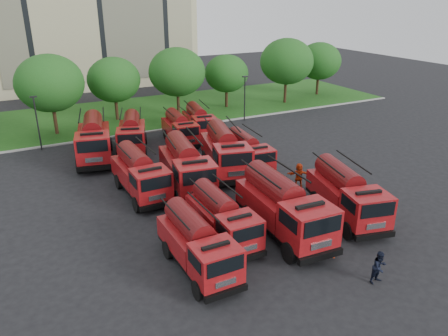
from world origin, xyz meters
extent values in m
plane|color=black|center=(0.00, 0.00, 0.00)|extent=(140.00, 140.00, 0.00)
cube|color=#194612|center=(0.00, 26.00, 0.06)|extent=(70.00, 16.00, 0.12)
cube|color=gray|center=(0.00, 17.90, 0.07)|extent=(70.00, 0.30, 0.14)
cube|color=#C3BA91|center=(2.00, 48.00, 12.50)|extent=(30.00, 14.00, 25.00)
cube|color=black|center=(2.00, 40.90, 12.50)|extent=(28.00, 0.15, 22.00)
cylinder|color=#382314|center=(-8.00, 21.50, 1.40)|extent=(0.36, 0.36, 2.80)
ellipsoid|color=#1A4B15|center=(-8.00, 21.50, 5.36)|extent=(6.72, 6.72, 5.71)
cylinder|color=#382314|center=(-1.00, 24.00, 1.22)|extent=(0.36, 0.36, 2.45)
ellipsoid|color=#1A4B15|center=(-1.00, 24.00, 4.69)|extent=(5.88, 5.88, 5.00)
cylinder|color=#382314|center=(6.00, 22.50, 1.36)|extent=(0.36, 0.36, 2.73)
ellipsoid|color=#1A4B15|center=(6.00, 22.50, 5.23)|extent=(6.55, 6.55, 5.57)
cylinder|color=#382314|center=(13.00, 23.50, 1.14)|extent=(0.36, 0.36, 2.27)
ellipsoid|color=#1A4B15|center=(13.00, 23.50, 4.36)|extent=(5.46, 5.46, 4.64)
cylinder|color=#382314|center=(21.00, 22.00, 1.43)|extent=(0.36, 0.36, 2.87)
ellipsoid|color=#1A4B15|center=(21.00, 22.00, 5.49)|extent=(6.89, 6.89, 5.85)
cylinder|color=#382314|center=(28.00, 24.00, 1.26)|extent=(0.36, 0.36, 2.52)
ellipsoid|color=#1A4B15|center=(28.00, 24.00, 4.82)|extent=(6.05, 6.05, 5.14)
cylinder|color=black|center=(-10.00, 17.20, 2.50)|extent=(0.14, 0.14, 5.00)
cube|color=black|center=(-10.00, 17.20, 5.05)|extent=(0.60, 0.25, 0.12)
cylinder|color=black|center=(12.00, 17.20, 2.50)|extent=(0.14, 0.14, 5.00)
cube|color=black|center=(12.00, 17.20, 5.05)|extent=(0.60, 0.25, 0.12)
cube|color=black|center=(-4.83, -6.86, 0.59)|extent=(2.13, 6.39, 0.27)
cube|color=black|center=(-4.81, -10.09, 0.55)|extent=(2.28, 0.24, 0.32)
cube|color=maroon|center=(-4.82, -9.04, 1.62)|extent=(2.24, 2.02, 1.78)
cube|color=black|center=(-4.81, -10.07, 2.03)|extent=(1.91, 0.06, 0.77)
cube|color=maroon|center=(-4.83, -5.85, 1.32)|extent=(2.25, 4.20, 1.19)
cylinder|color=#510A0C|center=(-4.83, -5.85, 2.29)|extent=(1.39, 3.84, 1.37)
cylinder|color=black|center=(-5.87, -9.23, 0.50)|extent=(0.32, 1.00, 1.00)
cylinder|color=black|center=(-3.77, -9.22, 0.50)|extent=(0.32, 1.00, 1.00)
cylinder|color=black|center=(-5.89, -5.22, 0.50)|extent=(0.32, 1.00, 1.00)
cylinder|color=black|center=(-3.79, -5.21, 0.50)|extent=(0.32, 1.00, 1.00)
cube|color=black|center=(-2.30, -4.84, 0.58)|extent=(2.11, 6.23, 0.27)
cube|color=black|center=(-2.34, -7.99, 0.53)|extent=(2.22, 0.25, 0.31)
cube|color=maroon|center=(-2.33, -6.97, 1.57)|extent=(2.20, 1.98, 1.73)
cube|color=black|center=(-2.34, -7.96, 1.97)|extent=(1.86, 0.07, 0.75)
cube|color=maroon|center=(-2.29, -3.87, 1.29)|extent=(2.22, 4.10, 1.15)
cylinder|color=#510A0C|center=(-2.29, -3.87, 2.23)|extent=(1.37, 3.74, 1.33)
cylinder|color=black|center=(-3.35, -7.13, 0.49)|extent=(0.32, 0.98, 0.98)
cylinder|color=black|center=(-1.31, -7.16, 0.49)|extent=(0.32, 0.98, 0.98)
cylinder|color=black|center=(-3.30, -3.23, 0.49)|extent=(0.32, 0.98, 0.98)
cylinder|color=black|center=(-1.26, -3.26, 0.49)|extent=(0.32, 0.98, 0.98)
cube|color=black|center=(1.25, -5.94, 0.72)|extent=(2.97, 7.86, 0.33)
cube|color=black|center=(1.03, -9.85, 0.66)|extent=(2.77, 0.43, 0.39)
cube|color=maroon|center=(1.10, -8.58, 1.96)|extent=(2.84, 2.58, 2.15)
cube|color=black|center=(1.03, -9.81, 2.46)|extent=(2.32, 0.19, 0.94)
cube|color=maroon|center=(1.32, -4.72, 1.60)|extent=(2.99, 5.22, 1.43)
cylinder|color=#510A0C|center=(1.32, -4.72, 2.77)|extent=(1.92, 4.72, 1.66)
cylinder|color=black|center=(-0.18, -8.73, 0.61)|extent=(0.45, 1.23, 1.21)
cylinder|color=black|center=(2.35, -8.87, 0.61)|extent=(0.45, 1.23, 1.21)
cylinder|color=black|center=(0.10, -3.88, 0.61)|extent=(0.45, 1.23, 1.21)
cylinder|color=black|center=(2.63, -4.02, 0.61)|extent=(0.45, 1.23, 1.21)
cube|color=black|center=(6.10, -6.07, 0.66)|extent=(3.94, 7.45, 0.30)
cube|color=black|center=(5.25, -9.57, 0.61)|extent=(2.52, 0.84, 0.36)
cube|color=maroon|center=(5.53, -8.43, 1.80)|extent=(2.94, 2.75, 1.98)
cube|color=black|center=(5.26, -9.54, 2.26)|extent=(2.08, 0.55, 0.86)
cube|color=maroon|center=(6.36, -4.98, 1.47)|extent=(3.51, 5.12, 1.32)
cylinder|color=#510A0C|center=(6.36, -4.98, 2.55)|extent=(2.48, 4.50, 1.52)
cylinder|color=black|center=(4.35, -8.36, 0.56)|extent=(0.61, 1.17, 1.12)
cylinder|color=black|center=(6.61, -8.90, 0.56)|extent=(0.61, 1.17, 1.12)
cylinder|color=black|center=(5.39, -4.02, 0.56)|extent=(0.61, 1.17, 1.12)
cylinder|color=black|center=(7.66, -4.57, 0.56)|extent=(0.61, 1.17, 1.12)
cube|color=black|center=(-4.67, 3.48, 0.64)|extent=(2.39, 6.98, 0.30)
cube|color=black|center=(-4.61, -0.04, 0.59)|extent=(2.48, 0.29, 0.35)
cube|color=maroon|center=(-4.63, 1.10, 1.76)|extent=(2.46, 2.22, 1.93)
cube|color=black|center=(-4.62, -0.01, 2.21)|extent=(2.08, 0.08, 0.84)
cube|color=maroon|center=(-4.69, 4.57, 1.44)|extent=(2.50, 4.60, 1.29)
cylinder|color=#510A0C|center=(-4.69, 4.57, 2.49)|extent=(1.55, 4.19, 1.49)
cylinder|color=black|center=(-5.77, 0.89, 0.55)|extent=(0.36, 1.10, 1.09)
cylinder|color=black|center=(-3.49, 0.92, 0.55)|extent=(0.36, 1.10, 1.09)
cylinder|color=black|center=(-5.84, 5.25, 0.55)|extent=(0.36, 1.10, 1.09)
cylinder|color=black|center=(-3.56, 5.29, 0.55)|extent=(0.36, 1.10, 1.09)
cube|color=black|center=(-1.31, 2.89, 0.71)|extent=(3.70, 7.96, 0.33)
cube|color=black|center=(-1.92, -0.95, 0.66)|extent=(2.75, 0.70, 0.38)
cube|color=maroon|center=(-1.73, 0.29, 1.94)|extent=(3.03, 2.80, 2.13)
cube|color=black|center=(-1.92, -0.92, 2.44)|extent=(2.28, 0.42, 0.93)
cube|color=maroon|center=(-1.12, 4.07, 1.59)|extent=(3.44, 5.40, 1.42)
cylinder|color=#510A0C|center=(-1.12, 4.07, 2.75)|extent=(2.35, 4.80, 1.64)
cylinder|color=black|center=(-3.00, 0.28, 0.60)|extent=(0.57, 1.25, 1.20)
cylinder|color=black|center=(-0.52, -0.12, 0.60)|extent=(0.57, 1.25, 1.20)
cylinder|color=black|center=(-2.24, 5.03, 0.60)|extent=(0.57, 1.25, 1.20)
cylinder|color=black|center=(0.24, 4.63, 0.60)|extent=(0.57, 1.25, 1.20)
cube|color=black|center=(2.82, 4.57, 0.71)|extent=(4.35, 8.04, 0.33)
cube|color=black|center=(1.85, 0.81, 0.66)|extent=(2.72, 0.95, 0.38)
cube|color=maroon|center=(2.17, 2.03, 1.94)|extent=(3.20, 3.00, 2.13)
cube|color=black|center=(1.86, 0.84, 2.43)|extent=(2.24, 0.63, 0.93)
cube|color=maroon|center=(3.12, 5.73, 1.59)|extent=(3.85, 5.54, 1.42)
cylinder|color=#510A0C|center=(3.12, 5.73, 2.75)|extent=(2.74, 4.86, 1.64)
cylinder|color=black|center=(0.89, 2.13, 0.60)|extent=(0.67, 1.26, 1.20)
cylinder|color=black|center=(3.33, 1.50, 0.60)|extent=(0.67, 1.26, 1.20)
cylinder|color=black|center=(2.10, 6.79, 0.60)|extent=(0.67, 1.26, 1.20)
cylinder|color=black|center=(4.53, 6.16, 0.60)|extent=(0.67, 1.26, 1.20)
cube|color=black|center=(4.83, 4.31, 0.58)|extent=(2.66, 6.38, 0.27)
cube|color=black|center=(4.51, 1.19, 0.53)|extent=(2.23, 0.45, 0.31)
cube|color=maroon|center=(4.61, 2.20, 1.57)|extent=(2.36, 2.16, 1.73)
cube|color=black|center=(4.51, 1.21, 1.97)|extent=(1.85, 0.23, 0.75)
cube|color=maroon|center=(4.93, 5.28, 1.28)|extent=(2.58, 4.28, 1.15)
cylinder|color=#510A0C|center=(4.93, 5.28, 2.23)|extent=(1.70, 3.84, 1.33)
cylinder|color=black|center=(3.58, 2.13, 0.49)|extent=(0.41, 1.00, 0.97)
cylinder|color=black|center=(5.61, 1.92, 0.49)|extent=(0.41, 1.00, 0.97)
cylinder|color=black|center=(3.98, 6.01, 0.49)|extent=(0.41, 1.00, 0.97)
cylinder|color=black|center=(6.00, 5.80, 0.49)|extent=(0.41, 1.00, 0.97)
cube|color=black|center=(-6.02, 12.37, 0.73)|extent=(4.22, 8.20, 0.34)
cube|color=black|center=(-6.88, 8.50, 0.67)|extent=(2.79, 0.88, 0.39)
cube|color=maroon|center=(-6.60, 9.75, 1.99)|extent=(3.21, 3.00, 2.18)
cube|color=black|center=(-6.88, 8.53, 2.49)|extent=(2.30, 0.57, 0.95)
cube|color=maroon|center=(-5.75, 13.57, 1.62)|extent=(3.80, 5.62, 1.45)
cylinder|color=#510A0C|center=(-5.75, 13.57, 2.81)|extent=(2.66, 4.95, 1.68)
cylinder|color=black|center=(-7.91, 9.81, 0.62)|extent=(0.65, 1.29, 1.23)
cylinder|color=black|center=(-5.40, 9.25, 0.62)|extent=(0.65, 1.29, 1.23)
cylinder|color=black|center=(-6.83, 14.61, 0.62)|extent=(0.65, 1.29, 1.23)
cylinder|color=black|center=(-4.32, 14.05, 0.62)|extent=(0.65, 1.29, 1.23)
cube|color=black|center=(-2.41, 13.16, 0.64)|extent=(4.26, 7.23, 0.29)
cube|color=black|center=(-3.48, 9.85, 0.59)|extent=(2.41, 0.99, 0.34)
cube|color=maroon|center=(-3.13, 10.92, 1.74)|extent=(2.95, 2.79, 1.91)
cube|color=black|center=(-3.47, 9.88, 2.18)|extent=(1.97, 0.68, 0.83)
cube|color=maroon|center=(-2.08, 14.19, 1.42)|extent=(3.68, 5.03, 1.28)
cylinder|color=#510A0C|center=(-2.08, 14.19, 2.46)|extent=(2.67, 4.37, 1.47)
cylinder|color=black|center=(-4.27, 11.08, 0.54)|extent=(0.66, 1.13, 1.08)
cylinder|color=black|center=(-2.12, 10.39, 0.54)|extent=(0.66, 1.13, 1.08)
cylinder|color=black|center=(-2.94, 15.19, 0.54)|extent=(0.66, 1.13, 1.08)
cylinder|color=black|center=(-0.79, 14.49, 0.54)|extent=(0.66, 1.13, 1.08)
cube|color=black|center=(2.39, 13.23, 0.57)|extent=(2.62, 6.34, 0.26)
cube|color=black|center=(2.09, 10.12, 0.53)|extent=(2.22, 0.43, 0.31)
cube|color=maroon|center=(2.19, 11.13, 1.57)|extent=(2.34, 2.14, 1.72)
cube|color=black|center=(2.09, 10.14, 1.96)|extent=(1.85, 0.22, 0.75)
cube|color=maroon|center=(2.49, 14.20, 1.28)|extent=(2.55, 4.25, 1.15)
cylinder|color=#510A0C|center=(2.49, 14.20, 2.22)|extent=(1.68, 3.82, 1.32)
cylinder|color=black|center=(1.16, 11.05, 0.49)|extent=(0.40, 1.00, 0.97)
cylinder|color=black|center=(3.18, 10.85, 0.49)|extent=(0.40, 1.00, 0.97)
cylinder|color=black|center=(1.54, 14.91, 0.49)|extent=(0.40, 1.00, 0.97)
cylinder|color=black|center=(3.56, 14.72, 0.49)|extent=(0.40, 1.00, 0.97)
cube|color=black|center=(5.02, 14.46, 0.59)|extent=(3.19, 6.62, 0.27)
cube|color=black|center=(4.45, 11.29, 0.54)|extent=(2.27, 0.63, 0.32)
cube|color=maroon|center=(4.63, 12.31, 1.61)|extent=(2.54, 2.36, 1.77)
cube|color=black|center=(4.45, 11.31, 2.02)|extent=(1.88, 0.38, 0.77)
cube|color=maroon|center=(5.20, 15.44, 1.32)|extent=(2.93, 4.50, 1.18)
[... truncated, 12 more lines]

